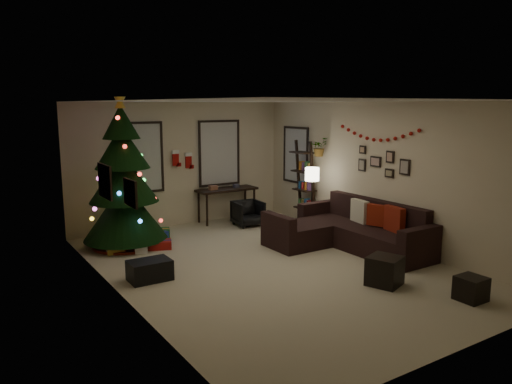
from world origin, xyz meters
TOP-DOWN VIEW (x-y plane):
  - floor at (0.00, 0.00)m, footprint 7.00×7.00m
  - ceiling at (0.00, 0.00)m, footprint 7.00×7.00m
  - wall_back at (0.00, 3.50)m, footprint 5.00×0.00m
  - wall_front at (0.00, -3.50)m, footprint 5.00×0.00m
  - wall_left at (-2.50, 0.00)m, footprint 0.00×7.00m
  - wall_right at (2.50, 0.00)m, footprint 0.00×7.00m
  - window_back_left at (-0.95, 3.47)m, footprint 1.05×0.06m
  - window_back_right at (0.95, 3.47)m, footprint 1.05×0.06m
  - window_right_wall at (2.47, 2.55)m, footprint 0.06×0.90m
  - christmas_tree at (-1.62, 2.48)m, footprint 1.55×1.55m
  - presents at (-1.28, 2.20)m, footprint 1.43×1.01m
  - sofa at (1.83, 0.11)m, footprint 1.93×2.80m
  - pillow_red_a at (2.21, -0.66)m, footprint 0.21×0.47m
  - pillow_red_b at (2.21, -0.26)m, footprint 0.24×0.41m
  - pillow_cream at (2.21, 0.20)m, footprint 0.20×0.45m
  - ottoman_near at (0.92, -1.64)m, footprint 0.58×0.58m
  - ottoman_far at (1.46, -2.70)m, footprint 0.36×0.36m
  - desk at (1.00, 3.22)m, footprint 1.41×0.50m
  - desk_chair at (1.17, 2.57)m, footprint 0.59×0.56m
  - bookshelf at (2.30, 2.00)m, footprint 0.30×0.55m
  - potted_plant at (2.30, 1.54)m, footprint 0.54×0.49m
  - floor_lamp at (1.95, 1.33)m, footprint 0.29×0.29m
  - art_map at (-2.48, 0.66)m, footprint 0.04×0.60m
  - art_abstract at (-2.48, -0.45)m, footprint 0.04×0.45m
  - gallery at (2.48, -0.07)m, footprint 0.03×1.25m
  - garland at (2.45, 0.06)m, footprint 0.08×1.90m
  - stocking_left at (-0.14, 3.42)m, footprint 0.20×0.05m
  - stocking_right at (0.19, 3.47)m, footprint 0.20×0.05m
  - storage_bin at (-1.93, 0.44)m, footprint 0.63×0.42m

SIDE VIEW (x-z plane):
  - floor at x=0.00m, z-range 0.00..0.00m
  - presents at x=-1.28m, z-range -0.02..0.23m
  - storage_bin at x=-1.93m, z-range 0.00..0.31m
  - ottoman_far at x=1.46m, z-range 0.00..0.34m
  - ottoman_near at x=0.92m, z-range 0.00..0.43m
  - desk_chair at x=1.17m, z-range 0.00..0.56m
  - sofa at x=1.83m, z-range -0.15..0.73m
  - pillow_cream at x=2.21m, z-range 0.41..0.85m
  - pillow_red_a at x=2.21m, z-range 0.41..0.87m
  - pillow_red_b at x=2.21m, z-range 0.44..0.84m
  - desk at x=1.00m, z-range 0.29..1.05m
  - bookshelf at x=2.30m, z-range -0.03..1.85m
  - floor_lamp at x=1.95m, z-range 0.46..1.83m
  - christmas_tree at x=-1.62m, z-range -0.25..2.64m
  - wall_left at x=-2.50m, z-range -2.15..4.85m
  - wall_right at x=2.50m, z-range -2.15..4.85m
  - wall_back at x=0.00m, z-range -1.15..3.85m
  - wall_front at x=0.00m, z-range -1.15..3.85m
  - stocking_right at x=0.19m, z-range 1.25..1.61m
  - window_right_wall at x=2.47m, z-range 0.85..2.15m
  - stocking_left at x=-0.14m, z-range 1.33..1.69m
  - art_abstract at x=-2.48m, z-range 1.37..1.72m
  - art_map at x=-2.48m, z-range 1.30..1.80m
  - window_back_left at x=-0.95m, z-range 0.80..2.30m
  - window_back_right at x=0.95m, z-range 0.80..2.30m
  - gallery at x=2.48m, z-range 1.30..1.84m
  - potted_plant at x=2.30m, z-range 1.56..2.08m
  - garland at x=2.45m, z-range 1.96..2.26m
  - ceiling at x=0.00m, z-range 2.70..2.70m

